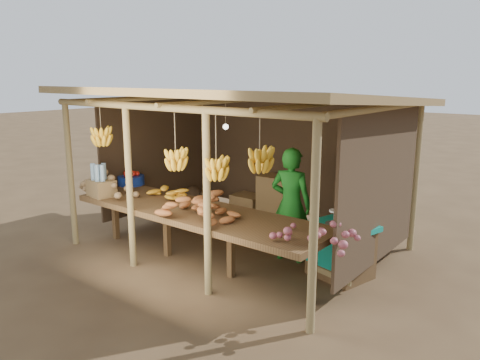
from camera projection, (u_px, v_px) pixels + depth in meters
The scene contains 13 objects.
ground at pixel (240, 246), 7.22m from camera, with size 60.00×60.00×0.00m, color brown.
stall_structure at pixel (234, 124), 6.68m from camera, with size 4.70×3.50×2.43m.
counter at pixel (197, 214), 6.33m from camera, with size 3.90×1.05×0.80m.
potato_heap at pixel (113, 181), 7.21m from camera, with size 1.05×0.63×0.37m, color #92724B, non-canonical shape.
sweet_potato_heap at pixel (198, 204), 5.92m from camera, with size 0.98×0.59×0.36m, color #A05829, non-canonical shape.
onion_heap at pixel (316, 227), 5.03m from camera, with size 0.91×0.55×0.36m, color #A8525B, non-canonical shape.
banana_pile at pixel (169, 187), 6.89m from camera, with size 0.66×0.39×0.35m, color yellow, non-canonical shape.
tomato_basin at pixel (131, 179), 7.77m from camera, with size 0.43×0.43×0.23m.
bottle_box at pixel (101, 184), 7.01m from camera, with size 0.43×0.36×0.50m.
vendor at pixel (291, 205), 6.53m from camera, with size 0.59×0.39×1.62m, color #186E1C.
tarp_crate at pixel (341, 248), 6.07m from camera, with size 0.91×0.84×0.92m.
carton_stack at pixel (266, 202), 8.27m from camera, with size 1.15×0.45×0.87m.
burlap_sacks at pixel (200, 200), 8.93m from camera, with size 0.83×0.44×0.59m.
Camera 1 is at (4.23, -5.35, 2.57)m, focal length 35.00 mm.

